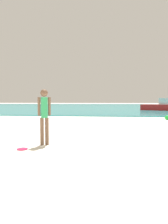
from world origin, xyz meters
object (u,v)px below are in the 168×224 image
person_standing (44,113)px  beach_ball (167,118)px  boat_near (161,106)px  frisbee (22,149)px

person_standing → beach_ball: bearing=34.6°
person_standing → boat_near: size_ratio=0.35×
frisbee → beach_ball: (6.24, 9.41, 0.14)m
frisbee → boat_near: boat_near is taller
person_standing → frisbee: person_standing is taller
frisbee → beach_ball: beach_ball is taller
beach_ball → boat_near: bearing=78.3°
person_standing → beach_ball: 10.56m
person_standing → boat_near: (8.51, 21.74, -0.34)m
beach_ball → person_standing: bearing=-123.6°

